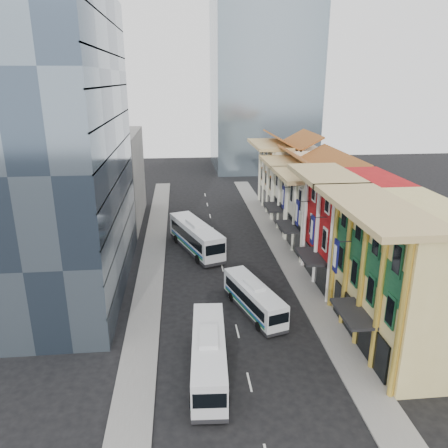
{
  "coord_description": "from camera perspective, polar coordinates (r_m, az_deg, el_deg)",
  "views": [
    {
      "loc": [
        -4.66,
        -26.03,
        21.68
      ],
      "look_at": [
        0.3,
        22.93,
        5.25
      ],
      "focal_mm": 35.0,
      "sensor_mm": 36.0,
      "label": 1
    }
  ],
  "objects": [
    {
      "name": "shophouse_cream_near",
      "position": [
        58.19,
        13.19,
        1.3
      ],
      "size": [
        8.0,
        9.0,
        10.0
      ],
      "primitive_type": "cube",
      "color": "white",
      "rests_on": "ground"
    },
    {
      "name": "shophouse_tan",
      "position": [
        39.46,
        23.19,
        -6.55
      ],
      "size": [
        8.0,
        14.0,
        12.0
      ],
      "primitive_type": "cube",
      "color": "#DBC87E",
      "rests_on": "ground"
    },
    {
      "name": "sidewalk_right",
      "position": [
        54.29,
        8.78,
        -5.22
      ],
      "size": [
        3.0,
        90.0,
        0.15
      ],
      "primitive_type": "cube",
      "color": "slate",
      "rests_on": "ground"
    },
    {
      "name": "bus_left_far",
      "position": [
        57.44,
        -3.7,
        -1.59
      ],
      "size": [
        7.04,
        12.89,
        4.05
      ],
      "primitive_type": null,
      "rotation": [
        0.0,
        0.0,
        0.34
      ],
      "color": "silver",
      "rests_on": "ground"
    },
    {
      "name": "shophouse_cream_mid",
      "position": [
        66.43,
        10.75,
        3.59
      ],
      "size": [
        8.0,
        9.0,
        10.0
      ],
      "primitive_type": "cube",
      "color": "white",
      "rests_on": "ground"
    },
    {
      "name": "sidewalk_left",
      "position": [
        52.81,
        -9.49,
        -5.96
      ],
      "size": [
        3.0,
        90.0,
        0.15
      ],
      "primitive_type": "cube",
      "color": "slate",
      "rests_on": "ground"
    },
    {
      "name": "bus_left_near",
      "position": [
        34.66,
        -1.99,
        -16.66
      ],
      "size": [
        3.19,
        11.05,
        3.5
      ],
      "primitive_type": null,
      "rotation": [
        0.0,
        0.0,
        -0.06
      ],
      "color": "silver",
      "rests_on": "ground"
    },
    {
      "name": "bus_right",
      "position": [
        42.89,
        3.92,
        -9.56
      ],
      "size": [
        5.04,
        9.98,
        3.12
      ],
      "primitive_type": null,
      "rotation": [
        0.0,
        0.0,
        0.3
      ],
      "color": "silver",
      "rests_on": "ground"
    },
    {
      "name": "office_tower",
      "position": [
        47.17,
        -21.16,
        9.1
      ],
      "size": [
        12.0,
        26.0,
        30.0
      ],
      "primitive_type": "cube",
      "color": "#39485A",
      "rests_on": "ground"
    },
    {
      "name": "shophouse_red",
      "position": [
        49.46,
        16.72,
        -0.84
      ],
      "size": [
        8.0,
        10.0,
        12.0
      ],
      "primitive_type": "cube",
      "color": "#B01315",
      "rests_on": "ground"
    },
    {
      "name": "ground",
      "position": [
        34.2,
        3.61,
        -20.93
      ],
      "size": [
        200.0,
        200.0,
        0.0
      ],
      "primitive_type": "plane",
      "color": "black",
      "rests_on": "ground"
    },
    {
      "name": "office_block_far",
      "position": [
        70.52,
        -14.98,
        5.82
      ],
      "size": [
        10.0,
        18.0,
        14.0
      ],
      "primitive_type": "cube",
      "color": "gray",
      "rests_on": "ground"
    },
    {
      "name": "shophouse_cream_far",
      "position": [
        76.15,
        8.59,
        5.99
      ],
      "size": [
        8.0,
        12.0,
        11.0
      ],
      "primitive_type": "cube",
      "color": "white",
      "rests_on": "ground"
    }
  ]
}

